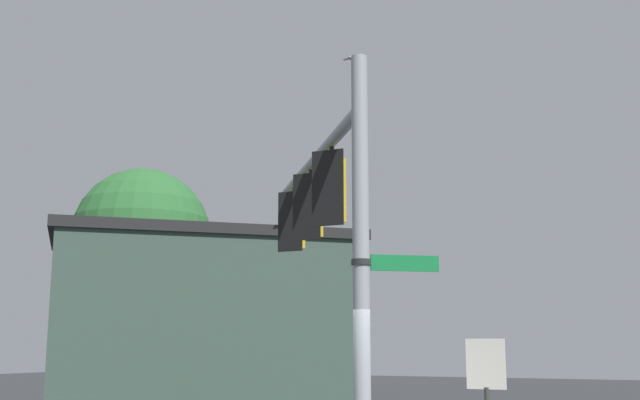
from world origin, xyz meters
TOP-DOWN VIEW (x-y plane):
  - signal_pole at (0.00, 0.00)m, footprint 0.23×0.23m
  - mast_arm at (-1.86, 2.49)m, footprint 3.87×5.10m
  - traffic_light_nearest_pole at (-1.05, 1.42)m, footprint 0.54×0.49m
  - traffic_light_mid_inner at (-2.09, 2.81)m, footprint 0.54×0.49m
  - traffic_light_mid_outer at (-3.12, 4.20)m, footprint 0.54×0.49m
  - street_name_sign at (0.27, 0.20)m, footprint 1.03×0.82m
  - bird_flying at (-3.06, 7.15)m, footprint 0.43×0.29m
  - storefront_building at (-9.19, 10.05)m, footprint 10.29×10.17m
  - tree_by_storefront at (-10.41, 8.66)m, footprint 4.03×4.03m
  - historical_marker at (1.10, 2.34)m, footprint 0.60×0.08m

SIDE VIEW (x-z plane):
  - historical_marker at x=1.10m, z-range 0.34..2.47m
  - storefront_building at x=-9.19m, z-range 0.01..5.32m
  - signal_pole at x=0.00m, z-range 0.00..6.06m
  - street_name_sign at x=0.27m, z-range 3.02..3.24m
  - traffic_light_nearest_pole at x=-1.05m, z-range 3.83..5.14m
  - traffic_light_mid_inner at x=-2.09m, z-range 3.83..5.14m
  - traffic_light_mid_outer at x=-3.12m, z-range 3.83..5.14m
  - tree_by_storefront at x=-10.41m, z-range 1.57..8.76m
  - mast_arm at x=-1.86m, z-range 5.19..5.37m
  - bird_flying at x=-3.06m, z-range 8.97..9.06m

